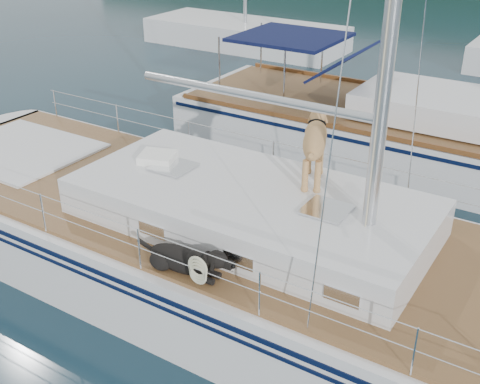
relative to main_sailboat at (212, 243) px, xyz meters
The scene contains 4 objects.
ground 0.69m from the main_sailboat, behind, with size 120.00×120.00×0.00m, color black.
main_sailboat is the anchor object (origin of this frame).
neighbor_sailboat 6.44m from the main_sailboat, 78.64° to the left, with size 11.00×3.50×13.30m.
bg_boat_west 16.18m from the main_sailboat, 120.06° to the left, with size 8.00×3.00×11.65m.
Camera 1 is at (4.81, -6.60, 5.66)m, focal length 45.00 mm.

